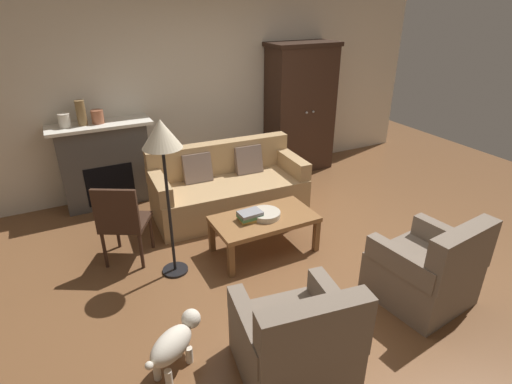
{
  "coord_description": "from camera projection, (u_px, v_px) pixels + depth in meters",
  "views": [
    {
      "loc": [
        -2.06,
        -3.03,
        2.55
      ],
      "look_at": [
        -0.17,
        0.67,
        0.55
      ],
      "focal_mm": 28.59,
      "sensor_mm": 36.0,
      "label": 1
    }
  ],
  "objects": [
    {
      "name": "armoire",
      "position": [
        300.0,
        108.0,
        6.31
      ],
      "size": [
        1.06,
        0.57,
        1.96
      ],
      "color": "#382319",
      "rests_on": "ground"
    },
    {
      "name": "mantel_vase_terracotta",
      "position": [
        98.0,
        117.0,
        5.05
      ],
      "size": [
        0.15,
        0.15,
        0.17
      ],
      "primitive_type": "cylinder",
      "color": "#A86042",
      "rests_on": "fireplace"
    },
    {
      "name": "floor_lamp",
      "position": [
        162.0,
        144.0,
        3.59
      ],
      "size": [
        0.36,
        0.36,
        1.6
      ],
      "color": "black",
      "rests_on": "ground"
    },
    {
      "name": "armchair_near_left",
      "position": [
        295.0,
        343.0,
        2.9
      ],
      "size": [
        0.87,
        0.87,
        0.88
      ],
      "color": "#756656",
      "rests_on": "ground"
    },
    {
      "name": "coffee_table",
      "position": [
        264.0,
        221.0,
        4.38
      ],
      "size": [
        1.1,
        0.6,
        0.42
      ],
      "color": "olive",
      "rests_on": "ground"
    },
    {
      "name": "side_chair_wooden",
      "position": [
        122.0,
        220.0,
        4.12
      ],
      "size": [
        0.6,
        0.6,
        0.9
      ],
      "color": "#382319",
      "rests_on": "ground"
    },
    {
      "name": "armchair_near_right",
      "position": [
        427.0,
        271.0,
        3.66
      ],
      "size": [
        0.86,
        0.85,
        0.88
      ],
      "color": "#756656",
      "rests_on": "ground"
    },
    {
      "name": "mantel_vase_bronze",
      "position": [
        81.0,
        113.0,
        4.95
      ],
      "size": [
        0.11,
        0.11,
        0.3
      ],
      "primitive_type": "cylinder",
      "color": "olive",
      "rests_on": "fireplace"
    },
    {
      "name": "dog",
      "position": [
        174.0,
        343.0,
        3.0
      ],
      "size": [
        0.5,
        0.4,
        0.39
      ],
      "color": "beige",
      "rests_on": "ground"
    },
    {
      "name": "mantel_vase_cream",
      "position": [
        64.0,
        121.0,
        4.89
      ],
      "size": [
        0.14,
        0.14,
        0.17
      ],
      "primitive_type": "cylinder",
      "color": "beige",
      "rests_on": "fireplace"
    },
    {
      "name": "fruit_bowl",
      "position": [
        265.0,
        214.0,
        4.35
      ],
      "size": [
        0.32,
        0.32,
        0.06
      ],
      "primitive_type": "cylinder",
      "color": "beige",
      "rests_on": "coffee_table"
    },
    {
      "name": "fireplace",
      "position": [
        106.0,
        164.0,
        5.34
      ],
      "size": [
        1.26,
        0.48,
        1.12
      ],
      "color": "#4C4947",
      "rests_on": "ground"
    },
    {
      "name": "book_stack",
      "position": [
        250.0,
        216.0,
        4.28
      ],
      "size": [
        0.26,
        0.2,
        0.1
      ],
      "color": "gold",
      "rests_on": "coffee_table"
    },
    {
      "name": "ground_plane",
      "position": [
        298.0,
        259.0,
        4.38
      ],
      "size": [
        9.6,
        9.6,
        0.0
      ],
      "primitive_type": "plane",
      "color": "brown"
    },
    {
      "name": "couch",
      "position": [
        228.0,
        189.0,
        5.24
      ],
      "size": [
        1.96,
        0.94,
        0.86
      ],
      "color": "tan",
      "rests_on": "ground"
    },
    {
      "name": "back_wall",
      "position": [
        206.0,
        86.0,
        5.82
      ],
      "size": [
        7.2,
        0.1,
        2.8
      ],
      "primitive_type": "cube",
      "color": "silver",
      "rests_on": "ground"
    }
  ]
}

